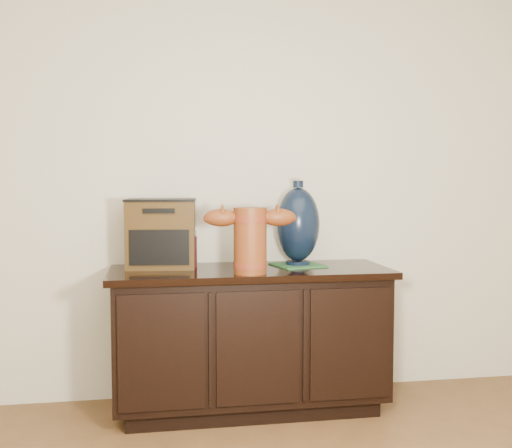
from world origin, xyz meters
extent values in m
plane|color=beige|center=(0.00, 2.50, 1.30)|extent=(4.50, 0.00, 4.50)
cube|color=black|center=(0.00, 2.23, 0.04)|extent=(1.29, 0.45, 0.08)
cube|color=black|center=(0.00, 2.23, 0.40)|extent=(1.40, 0.50, 0.64)
cube|color=black|center=(0.00, 2.23, 0.74)|extent=(1.46, 0.56, 0.03)
cube|color=black|center=(-0.47, 1.97, 0.40)|extent=(0.41, 0.01, 0.56)
cube|color=black|center=(0.00, 1.97, 0.40)|extent=(0.41, 0.01, 0.56)
cube|color=black|center=(0.47, 1.97, 0.40)|extent=(0.41, 0.01, 0.56)
cylinder|color=brown|center=(-0.03, 2.06, 0.92)|extent=(0.17, 0.17, 0.33)
cylinder|color=#48150D|center=(-0.03, 2.06, 0.80)|extent=(0.18, 0.18, 0.03)
cylinder|color=#48150D|center=(-0.03, 2.06, 1.03)|extent=(0.18, 0.18, 0.03)
ellipsoid|color=brown|center=(-0.17, 2.07, 1.03)|extent=(0.18, 0.09, 0.09)
ellipsoid|color=brown|center=(0.12, 2.05, 1.03)|extent=(0.18, 0.09, 0.09)
cube|color=#422B10|center=(-0.46, 2.36, 0.93)|extent=(0.38, 0.31, 0.35)
cube|color=black|center=(-0.47, 2.22, 0.88)|extent=(0.30, 0.04, 0.18)
cube|color=black|center=(-0.46, 2.36, 1.11)|extent=(0.39, 0.32, 0.01)
cube|color=#295C2E|center=(0.27, 2.29, 0.76)|extent=(0.29, 0.29, 0.01)
cylinder|color=black|center=(0.27, 2.29, 0.77)|extent=(0.13, 0.13, 0.02)
ellipsoid|color=black|center=(0.27, 2.29, 0.98)|extent=(0.28, 0.28, 0.40)
cylinder|color=black|center=(0.27, 2.29, 1.20)|extent=(0.06, 0.06, 0.04)
cylinder|color=#550E1A|center=(-0.30, 2.32, 0.84)|extent=(0.07, 0.07, 0.17)
cylinder|color=silver|center=(-0.30, 2.32, 0.94)|extent=(0.06, 0.06, 0.03)
camera|label=1|loc=(-0.49, -0.85, 1.21)|focal=42.00mm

